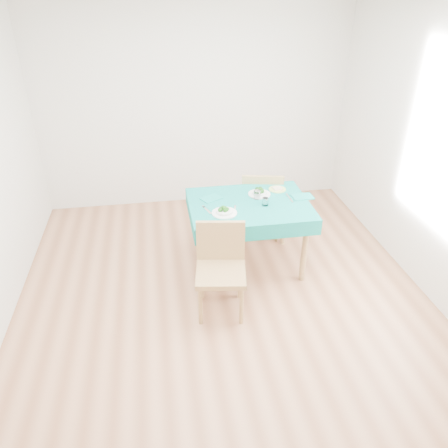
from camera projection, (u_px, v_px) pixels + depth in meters
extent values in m
cube|color=brown|center=(224.00, 300.00, 4.31)|extent=(4.00, 4.50, 0.02)
cube|color=silver|center=(195.00, 104.00, 5.56)|extent=(4.00, 0.02, 2.70)
cube|color=silver|center=(318.00, 394.00, 1.71)|extent=(4.00, 0.02, 2.70)
cube|color=silver|center=(443.00, 158.00, 3.92)|extent=(0.02, 4.50, 2.70)
cube|color=#0A6F67|center=(248.00, 235.00, 4.62)|extent=(1.21, 0.92, 0.76)
cube|color=#977547|center=(221.00, 261.00, 3.89)|extent=(0.52, 0.55, 1.12)
cube|color=#977547|center=(262.00, 190.00, 5.12)|extent=(0.56, 0.59, 1.16)
cube|color=silver|center=(207.00, 210.00, 4.30)|extent=(0.08, 0.17, 0.00)
cube|color=silver|center=(235.00, 211.00, 4.29)|extent=(0.07, 0.23, 0.00)
cube|color=silver|center=(259.00, 197.00, 4.56)|extent=(0.09, 0.16, 0.00)
cube|color=silver|center=(289.00, 198.00, 4.54)|extent=(0.03, 0.22, 0.00)
cube|color=#0E7A71|center=(211.00, 198.00, 4.52)|extent=(0.25, 0.22, 0.01)
cube|color=#0E7A71|center=(302.00, 197.00, 4.55)|extent=(0.22, 0.16, 0.01)
cylinder|color=white|center=(257.00, 195.00, 4.51)|extent=(0.07, 0.07, 0.09)
cylinder|color=white|center=(265.00, 202.00, 4.38)|extent=(0.06, 0.06, 0.08)
cylinder|color=#C0DA6A|center=(277.00, 189.00, 4.71)|extent=(0.19, 0.19, 0.01)
cube|color=beige|center=(277.00, 188.00, 4.71)|extent=(0.10, 0.10, 0.01)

